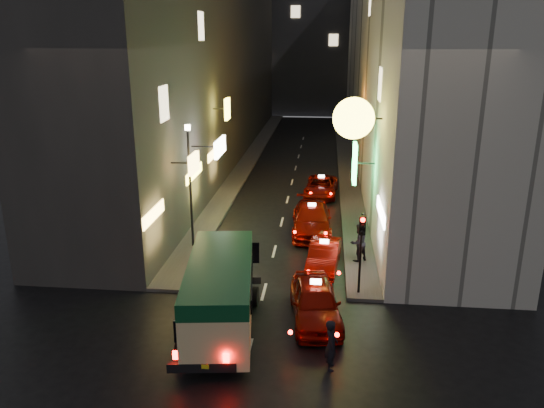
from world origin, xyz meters
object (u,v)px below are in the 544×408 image
(minibus, at_px, (220,288))
(traffic_light, at_px, (362,237))
(lamp_post, at_px, (190,178))
(taxi_near, at_px, (315,299))
(pedestrian_crossing, at_px, (331,342))

(minibus, xyz_separation_m, traffic_light, (5.20, 3.20, 0.95))
(lamp_post, bearing_deg, taxi_near, -45.73)
(taxi_near, distance_m, lamp_post, 9.64)
(minibus, bearing_deg, lamp_post, 111.21)
(pedestrian_crossing, height_order, lamp_post, lamp_post)
(traffic_light, bearing_deg, minibus, -148.38)
(traffic_light, bearing_deg, lamp_post, 151.09)
(minibus, height_order, traffic_light, traffic_light)
(taxi_near, bearing_deg, lamp_post, 134.27)
(taxi_near, xyz_separation_m, traffic_light, (1.77, 2.07, 1.80))
(taxi_near, xyz_separation_m, pedestrian_crossing, (0.59, -3.10, 0.11))
(minibus, distance_m, taxi_near, 3.71)
(pedestrian_crossing, bearing_deg, lamp_post, 32.10)
(pedestrian_crossing, distance_m, lamp_post, 12.28)
(minibus, relative_size, lamp_post, 1.07)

